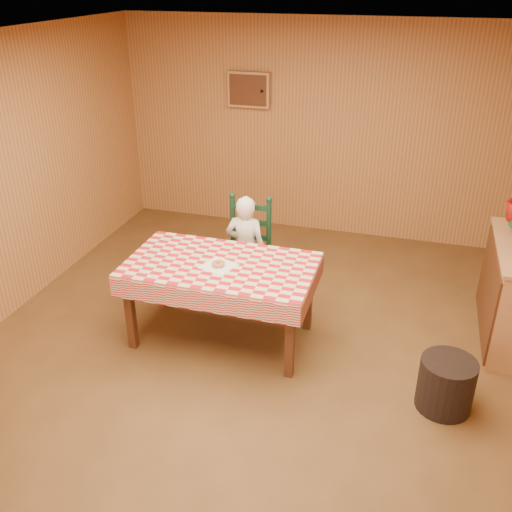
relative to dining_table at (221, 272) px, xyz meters
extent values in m
plane|color=brown|center=(0.36, -0.32, -0.69)|extent=(6.00, 6.00, 0.00)
cube|color=#B37740|center=(0.36, 2.68, 0.61)|extent=(5.00, 0.10, 2.60)
cube|color=#AB7E3F|center=(0.36, -0.32, 1.91)|extent=(5.00, 6.00, 0.10)
cube|color=tan|center=(-0.54, 2.62, 1.06)|extent=(0.52, 0.08, 0.42)
cube|color=#532A16|center=(-0.54, 2.58, 1.06)|extent=(0.46, 0.02, 0.36)
sphere|color=black|center=(-0.36, 2.56, 1.06)|extent=(0.04, 0.04, 0.04)
cube|color=#532A16|center=(0.00, 0.00, 0.03)|extent=(1.60, 0.90, 0.06)
cube|color=#532A16|center=(-0.72, -0.37, -0.34)|extent=(0.07, 0.07, 0.69)
cube|color=#532A16|center=(0.72, -0.37, -0.34)|extent=(0.07, 0.07, 0.69)
cube|color=#532A16|center=(-0.72, 0.37, -0.34)|extent=(0.07, 0.07, 0.69)
cube|color=#532A16|center=(0.72, 0.37, -0.34)|extent=(0.07, 0.07, 0.69)
cube|color=red|center=(0.00, 0.00, 0.07)|extent=(1.64, 0.94, 0.02)
cube|color=red|center=(0.00, -0.47, -0.03)|extent=(1.64, 0.02, 0.18)
cube|color=red|center=(0.00, 0.47, -0.03)|extent=(1.64, 0.02, 0.18)
cube|color=#345D2A|center=(-0.82, 0.00, -0.03)|extent=(0.02, 0.94, 0.18)
cube|color=#345D2A|center=(0.82, 0.00, -0.03)|extent=(0.02, 0.94, 0.18)
cube|color=black|center=(0.00, 0.73, -0.26)|extent=(0.44, 0.40, 0.04)
cylinder|color=black|center=(-0.19, 0.56, -0.48)|extent=(0.04, 0.04, 0.41)
cylinder|color=black|center=(0.19, 0.56, -0.48)|extent=(0.04, 0.04, 0.41)
cylinder|color=black|center=(-0.19, 0.90, -0.48)|extent=(0.04, 0.04, 0.41)
cylinder|color=black|center=(0.19, 0.90, -0.48)|extent=(0.04, 0.04, 0.41)
cylinder|color=black|center=(-0.19, 0.90, 0.06)|extent=(0.05, 0.05, 0.60)
sphere|color=black|center=(-0.19, 0.90, 0.36)|extent=(0.06, 0.06, 0.06)
cylinder|color=black|center=(0.19, 0.90, 0.06)|extent=(0.05, 0.05, 0.60)
sphere|color=black|center=(0.19, 0.90, 0.36)|extent=(0.06, 0.06, 0.06)
cube|color=black|center=(0.00, 0.90, -0.06)|extent=(0.38, 0.03, 0.05)
cube|color=black|center=(0.00, 0.90, 0.10)|extent=(0.38, 0.03, 0.05)
cube|color=black|center=(0.00, 0.90, 0.26)|extent=(0.38, 0.03, 0.05)
imported|color=white|center=(0.00, 0.73, -0.13)|extent=(0.41, 0.27, 1.12)
cube|color=white|center=(0.00, -0.05, 0.08)|extent=(0.33, 0.33, 0.00)
torus|color=#BE7E44|center=(0.00, -0.05, 0.10)|extent=(0.13, 0.13, 0.04)
cube|color=#532A16|center=(2.29, 0.75, -0.24)|extent=(0.02, 1.20, 0.80)
cylinder|color=black|center=(1.96, -0.40, -0.47)|extent=(0.54, 0.54, 0.43)
camera|label=1|loc=(1.54, -4.12, 2.38)|focal=40.00mm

